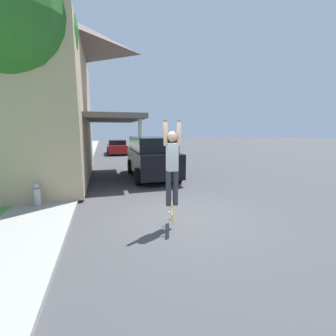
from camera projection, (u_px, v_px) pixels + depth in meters
ground_plane at (178, 218)px, 6.01m from camera, size 120.00×120.00×0.00m
sidewalk at (66, 178)px, 10.70m from camera, size 1.80×80.00×0.10m
lawn_tree_near at (13, 26)px, 6.78m from camera, size 3.73×3.73×7.25m
lawn_tree_far at (56, 97)px, 15.29m from camera, size 3.81×3.81×6.40m
suv_parked at (151, 156)px, 11.07m from camera, size 2.02×4.66×1.99m
car_down_street at (117, 147)px, 22.27m from camera, size 1.94×4.22×1.39m
skateboarder at (172, 162)px, 5.21m from camera, size 0.41×0.23×2.00m
skateboard at (172, 212)px, 5.29m from camera, size 0.30×0.81×0.25m
fire_hydrant at (37, 195)px, 6.62m from camera, size 0.20×0.20×0.69m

